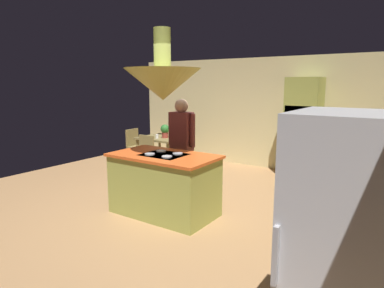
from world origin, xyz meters
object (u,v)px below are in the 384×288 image
Objects in this scene: kitchen_island at (164,184)px; dining_table at (163,142)px; person_at_island at (182,142)px; cup_on_table at (157,136)px; chair_at_corner at (135,144)px; potted_plant_on_table at (165,130)px; chair_by_back_wall at (181,144)px; oven_tower at (303,128)px; refrigerator at (349,259)px; chair_facing_island at (144,153)px.

kitchen_island is 2.71m from dining_table.
person_at_island is 18.97× the size of cup_on_table.
person_at_island is 1.90m from cup_on_table.
potted_plant_on_table reaches higher than chair_at_corner.
chair_by_back_wall is 1.10m from chair_at_corner.
oven_tower is 1.22× the size of person_at_island.
dining_table is at bearing 128.99° from kitchen_island.
oven_tower is 3.89m from chair_at_corner.
dining_table is at bearing -90.00° from chair_at_corner.
refrigerator is 6.59m from chair_at_corner.
person_at_island is 1.73m from chair_facing_island.
oven_tower is at bearing 23.99° from potted_plant_on_table.
dining_table is 0.89m from chair_at_corner.
oven_tower is 3.05m from dining_table.
dining_table is (-2.80, -1.14, -0.39)m from oven_tower.
refrigerator is 2.06× the size of chair_at_corner.
chair_by_back_wall is (0.00, 1.35, 0.00)m from chair_facing_island.
cup_on_table is at bearing 90.47° from chair_by_back_wall.
potted_plant_on_table reaches higher than chair_facing_island.
chair_by_back_wall is (-1.50, 2.05, -0.48)m from person_at_island.
chair_at_corner is 9.67× the size of cup_on_table.
potted_plant_on_table reaches higher than kitchen_island.
dining_table is 11.01× the size of cup_on_table.
person_at_island is at bearing -120.03° from chair_at_corner.
oven_tower is 2.40× the size of chair_facing_island.
chair_facing_island is (-1.50, 0.70, -0.48)m from person_at_island.
person_at_island reaches higher than dining_table.
kitchen_island is 3.30m from refrigerator.
kitchen_island reaches higher than chair_at_corner.
chair_at_corner is at bearing 176.56° from potted_plant_on_table.
chair_facing_island is (-4.50, 3.13, -0.39)m from refrigerator.
refrigerator reaches higher than chair_by_back_wall.
potted_plant_on_table is (-1.60, 2.04, 0.46)m from kitchen_island.
dining_table is (-1.70, 2.10, 0.19)m from kitchen_island.
refrigerator is 1.05× the size of person_at_island.
refrigerator is 2.06× the size of chair_facing_island.
chair_facing_island is at bearing -90.00° from dining_table.
person_at_island is at bearing 126.28° from chair_by_back_wall.
cup_on_table is at bearing 132.10° from kitchen_island.
oven_tower reaches higher than potted_plant_on_table.
oven_tower is at bearing 62.78° from person_at_island.
kitchen_island is 2.63m from potted_plant_on_table.
person_at_island is (1.50, -1.38, 0.33)m from dining_table.
refrigerator is at bearing -38.99° from person_at_island.
refrigerator is 1.81× the size of dining_table.
refrigerator is 5.49m from chair_facing_island.
person_at_island is 1.93m from potted_plant_on_table.
kitchen_island is 17.63× the size of cup_on_table.
kitchen_island is at bearing -47.90° from cup_on_table.
oven_tower is at bearing -72.72° from chair_at_corner.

